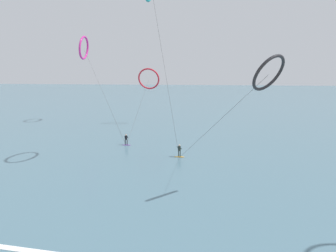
# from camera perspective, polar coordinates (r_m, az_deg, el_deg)

# --- Properties ---
(sea_water) EXTENTS (400.00, 200.00, 0.08)m
(sea_water) POSITION_cam_1_polar(r_m,az_deg,el_deg) (116.44, 4.60, 4.77)
(sea_water) COLOR slate
(sea_water) RESTS_ON ground
(surfer_violet) EXTENTS (1.40, 0.59, 1.70)m
(surfer_violet) POSITION_cam_1_polar(r_m,az_deg,el_deg) (48.07, -7.60, -2.60)
(surfer_violet) COLOR purple
(surfer_violet) RESTS_ON ground
(surfer_amber) EXTENTS (1.40, 0.72, 1.70)m
(surfer_amber) POSITION_cam_1_polar(r_m,az_deg,el_deg) (41.40, 2.08, -4.66)
(surfer_amber) COLOR orange
(surfer_amber) RESTS_ON ground
(kite_crimson) EXTENTS (4.63, 19.47, 11.64)m
(kite_crimson) POSITION_cam_1_polar(r_m,az_deg,el_deg) (64.81, -3.52, 8.54)
(kite_crimson) COLOR red
(kite_crimson) RESTS_ON ground
(kite_magenta) EXTENTS (14.11, 22.45, 18.25)m
(kite_magenta) POSITION_cam_1_polar(r_m,az_deg,el_deg) (70.09, -15.02, 13.53)
(kite_magenta) COLOR #CC288E
(kite_magenta) RESTS_ON ground
(kite_charcoal) EXTENTS (10.22, 14.72, 12.79)m
(kite_charcoal) POSITION_cam_1_polar(r_m,az_deg,el_deg) (27.62, 17.75, 9.10)
(kite_charcoal) COLOR black
(kite_charcoal) RESTS_ON ground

